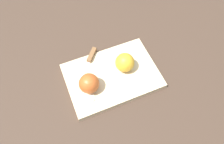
# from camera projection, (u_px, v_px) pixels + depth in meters

# --- Properties ---
(ground_plane) EXTENTS (4.00, 4.00, 0.00)m
(ground_plane) POSITION_uv_depth(u_px,v_px,m) (112.00, 77.00, 0.91)
(ground_plane) COLOR #38281E
(cutting_board) EXTENTS (0.40, 0.30, 0.02)m
(cutting_board) POSITION_uv_depth(u_px,v_px,m) (112.00, 76.00, 0.90)
(cutting_board) COLOR #D1B789
(cutting_board) RESTS_ON ground_plane
(apple_half_left) EXTENTS (0.08, 0.08, 0.08)m
(apple_half_left) POSITION_uv_depth(u_px,v_px,m) (125.00, 62.00, 0.87)
(apple_half_left) COLOR gold
(apple_half_left) RESTS_ON cutting_board
(apple_half_right) EXTENTS (0.08, 0.08, 0.08)m
(apple_half_right) POSITION_uv_depth(u_px,v_px,m) (89.00, 84.00, 0.82)
(apple_half_right) COLOR #AD4C1E
(apple_half_right) RESTS_ON cutting_board
(knife) EXTENTS (0.10, 0.14, 0.02)m
(knife) POSITION_uv_depth(u_px,v_px,m) (91.00, 57.00, 0.92)
(knife) COLOR silver
(knife) RESTS_ON cutting_board
(apple_slice) EXTENTS (0.06, 0.06, 0.00)m
(apple_slice) POSITION_uv_depth(u_px,v_px,m) (87.00, 98.00, 0.83)
(apple_slice) COLOR beige
(apple_slice) RESTS_ON cutting_board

